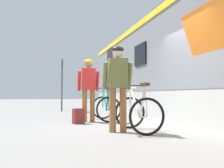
{
  "coord_description": "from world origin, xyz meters",
  "views": [
    {
      "loc": [
        -2.13,
        -5.5,
        0.76
      ],
      "look_at": [
        -0.39,
        1.04,
        1.05
      ],
      "focal_mm": 40.15,
      "sensor_mm": 36.0,
      "label": 1
    }
  ],
  "objects": [
    {
      "name": "cyclist_near_in_red",
      "position": [
        -0.96,
        1.46,
        1.05
      ],
      "size": [
        0.62,
        0.33,
        1.76
      ],
      "color": "#935B2D",
      "rests_on": "ground"
    },
    {
      "name": "ground_plane",
      "position": [
        0.0,
        0.0,
        0.0
      ],
      "size": [
        80.0,
        80.0,
        0.0
      ],
      "primitive_type": "plane",
      "color": "gray"
    },
    {
      "name": "bicycle_near_teal",
      "position": [
        -0.41,
        1.67,
        0.4
      ],
      "size": [
        0.77,
        1.11,
        0.99
      ],
      "color": "black",
      "rests_on": "ground"
    },
    {
      "name": "platform_sign_post",
      "position": [
        -1.4,
        6.24,
        1.62
      ],
      "size": [
        0.08,
        0.7,
        2.4
      ],
      "color": "#595B60",
      "rests_on": "ground"
    },
    {
      "name": "cyclist_far_in_olive",
      "position": [
        -0.7,
        -0.58,
        1.05
      ],
      "size": [
        0.63,
        0.34,
        1.76
      ],
      "color": "#935B2D",
      "rests_on": "ground"
    },
    {
      "name": "train_car",
      "position": [
        2.79,
        0.66,
        1.97
      ],
      "size": [
        3.32,
        20.37,
        3.88
      ],
      "color": "slate",
      "rests_on": "ground"
    },
    {
      "name": "backpack_on_platform",
      "position": [
        -1.29,
        1.08,
        0.2
      ],
      "size": [
        0.32,
        0.26,
        0.4
      ],
      "primitive_type": "cube",
      "rotation": [
        0.0,
        0.0,
        0.34
      ],
      "color": "maroon",
      "rests_on": "ground"
    },
    {
      "name": "bicycle_far_white",
      "position": [
        -0.29,
        -0.66,
        0.4
      ],
      "size": [
        0.73,
        1.08,
        0.99
      ],
      "color": "black",
      "rests_on": "ground"
    }
  ]
}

